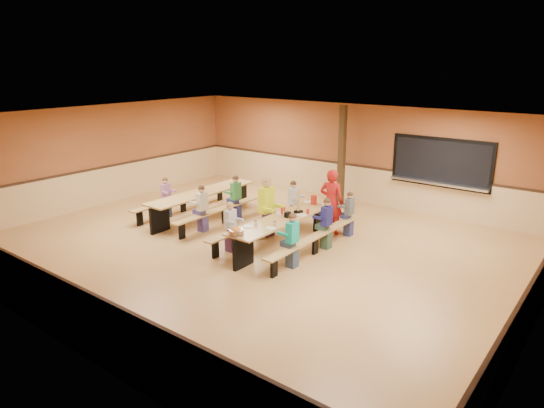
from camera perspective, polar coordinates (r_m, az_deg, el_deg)
The scene contains 23 objects.
ground at distance 11.58m, azimuth -2.11°, elevation -5.01°, with size 12.00×12.00×0.00m, color #A3733E.
room_envelope at distance 11.34m, azimuth -2.15°, elevation -1.77°, with size 12.04×10.04×3.02m.
kitchen_pass_through at distance 14.18m, azimuth 19.24°, elevation 4.39°, with size 2.78×0.28×1.38m.
structural_post at distance 14.78m, azimuth 8.20°, elevation 5.65°, with size 0.18×0.18×3.00m, color black.
cafeteria_table_main at distance 11.43m, azimuth 1.67°, elevation -2.48°, with size 1.91×3.70×0.74m.
cafeteria_table_second at distance 13.68m, azimuth -8.15°, elevation 0.57°, with size 1.91×3.70×0.74m.
seated_child_white_left at distance 11.15m, azimuth -4.91°, elevation -2.73°, with size 0.35×0.28×1.16m, color silver, non-canonical shape.
seated_adult_yellow at distance 12.06m, azimuth -0.67°, elevation -0.35°, with size 0.51×0.41×1.49m, color #DAF116, non-canonical shape.
seated_child_grey_left at distance 13.00m, azimuth 2.50°, elevation 0.14°, with size 0.35×0.29×1.17m, color #BDBDBD, non-canonical shape.
seated_child_teal_right at distance 10.26m, azimuth 2.40°, elevation -4.36°, with size 0.36×0.29×1.19m, color #109788, non-canonical shape.
seated_child_navy_right at distance 11.35m, azimuth 6.43°, elevation -2.33°, with size 0.37×0.30×1.20m, color #1A1953, non-canonical shape.
seated_child_char_right at distance 12.26m, azimuth 9.07°, elevation -1.20°, with size 0.32×0.27×1.12m, color #43494C, non-canonical shape.
seated_child_purple_sec at distance 13.87m, azimuth -12.34°, elevation 0.73°, with size 0.33×0.27×1.13m, color #975B87, non-canonical shape.
seated_child_green_sec at distance 13.43m, azimuth -4.26°, elevation 0.75°, with size 0.37×0.30×1.21m, color #317939, non-canonical shape.
seated_child_tan_sec at distance 12.53m, azimuth -8.22°, elevation -0.56°, with size 0.37×0.30×1.20m, color beige, non-canonical shape.
standing_woman at distance 12.27m, azimuth 7.00°, elevation 0.26°, with size 0.61×0.40×1.67m, color #A71513.
punch_pitcher at distance 12.33m, azimuth 4.93°, elevation 0.48°, with size 0.16×0.16×0.22m, color #AD2317.
chip_bowl at distance 10.18m, azimuth -4.24°, elevation -3.22°, with size 0.32×0.32×0.15m, color orange, non-canonical shape.
napkin_dispenser at distance 11.28m, azimuth 1.83°, elevation -1.25°, with size 0.10×0.14×0.13m, color black.
condiment_mustard at distance 11.52m, azimuth 1.23°, elevation -0.76°, with size 0.06×0.06×0.17m, color yellow.
condiment_ketchup at distance 11.46m, azimuth 1.18°, elevation -0.85°, with size 0.06×0.06×0.17m, color #B2140F.
table_paddle at distance 11.59m, azimuth 3.14°, elevation -0.40°, with size 0.16×0.16×0.56m.
place_settings at distance 11.35m, azimuth 1.68°, elevation -1.19°, with size 0.65×3.30×0.11m, color beige, non-canonical shape.
Camera 1 is at (6.89, -8.27, 4.25)m, focal length 32.00 mm.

